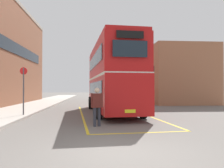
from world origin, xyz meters
TOP-DOWN VIEW (x-y plane):
  - ground_plane at (0.00, 14.40)m, footprint 135.60×135.60m
  - sidewalk_left at (-6.50, 16.80)m, footprint 4.00×57.60m
  - depot_building_right at (8.77, 21.73)m, footprint 6.61×12.76m
  - double_decker_bus at (0.56, 9.83)m, footprint 3.43×10.62m
  - single_deck_bus at (2.94, 26.82)m, footprint 2.85×9.29m
  - pedestrian_boarding at (-0.56, 4.24)m, footprint 0.54×0.40m
  - bus_stop_sign at (-4.87, 7.83)m, footprint 0.44×0.08m
  - bay_marking_yellow at (0.64, 7.91)m, footprint 5.22×12.79m

SIDE VIEW (x-z plane):
  - ground_plane at x=0.00m, z-range 0.00..0.00m
  - bay_marking_yellow at x=0.64m, z-range 0.00..0.01m
  - sidewalk_left at x=-6.50m, z-range 0.00..0.14m
  - pedestrian_boarding at x=-0.56m, z-range 0.14..1.88m
  - single_deck_bus at x=2.94m, z-range 0.13..3.15m
  - bus_stop_sign at x=-4.87m, z-range 0.42..3.24m
  - double_decker_bus at x=0.56m, z-range 0.14..4.89m
  - depot_building_right at x=8.77m, z-range 0.00..6.30m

